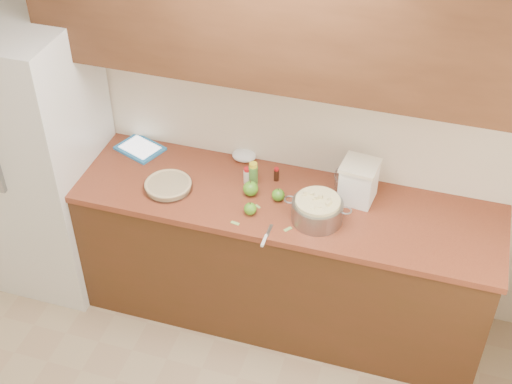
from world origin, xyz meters
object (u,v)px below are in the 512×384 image
(colander, at_px, (317,210))
(tablet, at_px, (140,148))
(flour_canister, at_px, (359,181))
(pie, at_px, (168,185))

(colander, relative_size, tablet, 1.17)
(flour_canister, distance_m, tablet, 1.36)
(colander, bearing_deg, tablet, 165.10)
(colander, xyz_separation_m, flour_canister, (0.17, 0.24, 0.06))
(pie, bearing_deg, flour_canister, 12.32)
(colander, height_order, flour_canister, flour_canister)
(tablet, bearing_deg, colander, 6.52)
(colander, bearing_deg, pie, 179.17)
(flour_canister, bearing_deg, pie, -167.68)
(tablet, bearing_deg, pie, -22.64)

